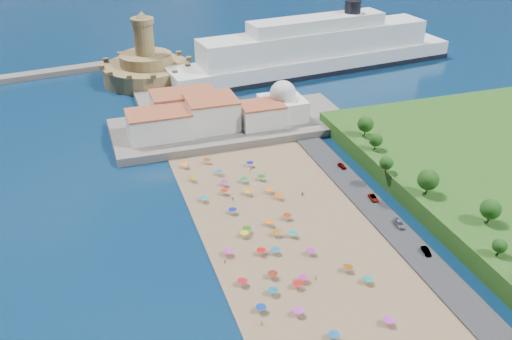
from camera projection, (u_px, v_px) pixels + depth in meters
name	position (u px, v px, depth m)	size (l,w,h in m)	color
ground	(271.00, 240.00, 154.99)	(700.00, 700.00, 0.00)	#071938
terrace	(231.00, 126.00, 217.96)	(90.00, 36.00, 3.00)	#59544C
jetty	(159.00, 101.00, 241.23)	(18.00, 70.00, 2.40)	#59544C
waterfront_buildings	(197.00, 114.00, 211.85)	(57.00, 29.00, 11.00)	silver
domed_building	(283.00, 103.00, 218.26)	(16.00, 16.00, 15.00)	silver
fortress	(147.00, 67.00, 263.65)	(40.00, 40.00, 32.40)	olive
cruise_ship	(316.00, 52.00, 275.68)	(148.63, 38.15, 32.14)	black
beach_parasols	(280.00, 258.00, 144.37)	(32.18, 116.23, 2.20)	gray
beachgoers	(263.00, 231.00, 156.73)	(32.86, 94.17, 1.90)	tan
parked_cars	(383.00, 208.00, 166.73)	(2.61, 53.84, 1.44)	gray
hillside_trees	(449.00, 195.00, 155.73)	(16.72, 105.53, 7.88)	#382314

